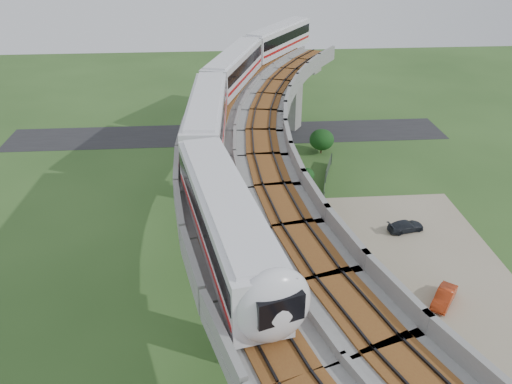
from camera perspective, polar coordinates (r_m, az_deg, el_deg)
ground at (r=43.61m, az=-2.11°, el=-8.35°), size 160.00×160.00×0.00m
dirt_lot at (r=44.62m, az=16.50°, el=-8.72°), size 18.00×26.00×0.04m
asphalt_road at (r=69.91m, az=-3.18°, el=6.63°), size 60.00×8.00×0.03m
viaduct at (r=39.12m, az=3.29°, el=2.55°), size 19.58×73.98×11.40m
metro_train at (r=46.79m, az=-1.46°, el=11.35°), size 16.10×60.46×3.64m
fence at (r=44.48m, az=10.62°, el=-6.87°), size 3.87×38.73×1.50m
tree_0 at (r=63.71m, az=7.52°, el=5.95°), size 3.09×3.09×3.18m
tree_1 at (r=54.30m, az=5.75°, el=1.93°), size 1.80×1.80×2.70m
tree_2 at (r=46.98m, az=4.84°, el=-2.94°), size 2.41×2.41×2.72m
tree_3 at (r=39.08m, az=9.13°, el=-9.92°), size 2.69×2.69×3.25m
car_white at (r=40.66m, az=15.60°, el=-11.76°), size 1.39×3.24×1.09m
car_red at (r=42.04m, az=20.70°, el=-11.15°), size 3.08×3.43×1.13m
car_dark at (r=49.79m, az=16.74°, el=-3.74°), size 3.79×2.22×1.03m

